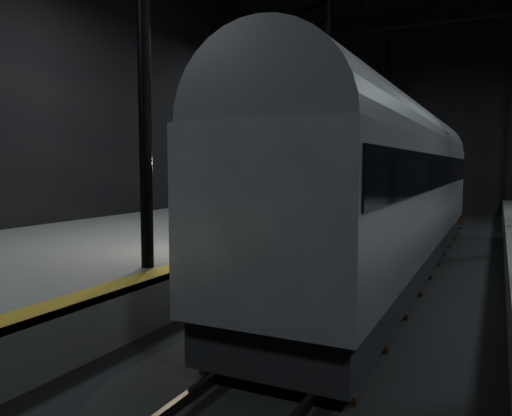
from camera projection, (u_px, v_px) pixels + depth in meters
The scene contains 6 objects.
ground at pixel (372, 291), 12.45m from camera, with size 44.00×44.00×0.00m, color black.
platform_left at pixel (134, 249), 15.69m from camera, with size 9.00×43.80×1.00m, color #535351.
tactile_strip at pixel (255, 242), 13.79m from camera, with size 0.50×43.80×0.01m, color brown.
track at pixel (372, 288), 12.45m from camera, with size 2.40×43.00×0.24m.
train at pixel (394, 179), 14.45m from camera, with size 2.74×18.29×4.89m.
woman at pixel (231, 209), 15.19m from camera, with size 0.58×0.38×1.59m, color #8F7D57.
Camera 1 is at (2.76, -12.26, 3.12)m, focal length 35.00 mm.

